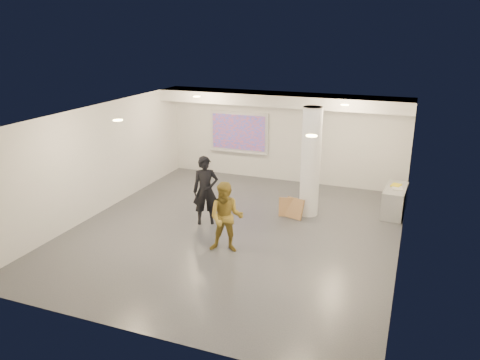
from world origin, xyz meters
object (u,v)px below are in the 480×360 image
at_px(man, 226,217).
at_px(woman, 206,191).
at_px(column, 311,162).
at_px(credenza, 395,201).
at_px(projection_screen, 239,133).

bearing_deg(man, woman, 117.53).
bearing_deg(woman, column, 5.63).
bearing_deg(man, column, 53.13).
bearing_deg(column, credenza, 21.23).
xyz_separation_m(credenza, man, (-3.48, -3.75, 0.45)).
bearing_deg(credenza, woman, -148.24).
xyz_separation_m(credenza, woman, (-4.61, -2.45, 0.53)).
relative_size(column, credenza, 2.26).
bearing_deg(woman, man, -77.19).
height_order(column, credenza, column).
bearing_deg(column, projection_screen, 139.44).
bearing_deg(man, credenza, 33.88).
relative_size(column, projection_screen, 1.43).
distance_m(projection_screen, woman, 4.34).
xyz_separation_m(column, credenza, (2.22, 0.86, -1.11)).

